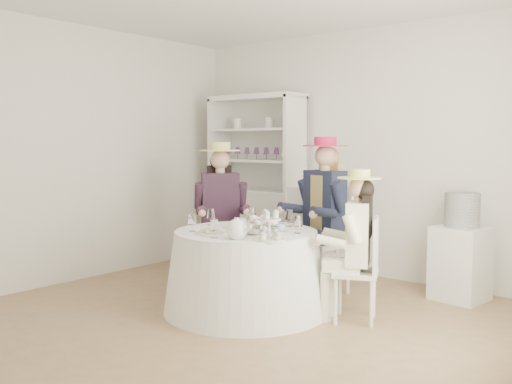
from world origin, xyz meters
The scene contains 21 objects.
ground centered at (0.00, 0.00, 0.00)m, with size 4.50×4.50×0.00m, color olive.
wall_back centered at (0.00, 2.00, 1.35)m, with size 4.50×4.50×0.00m, color white.
wall_front centered at (0.00, -2.00, 1.35)m, with size 4.50×4.50×0.00m, color white.
wall_left centered at (-2.25, 0.00, 1.35)m, with size 4.50×4.50×0.00m, color white.
tea_table centered at (-0.12, 0.11, 0.35)m, with size 1.43×1.43×0.71m.
hutch centered at (-1.30, 1.72, 0.72)m, with size 1.30×0.72×2.03m.
side_table centered at (1.20, 1.65, 0.34)m, with size 0.44×0.44×0.69m, color silver.
hatbox centered at (1.20, 1.65, 0.85)m, with size 0.32×0.32×0.32m, color black.
guest_left centered at (-0.91, 0.64, 0.83)m, with size 0.63×0.61×1.47m.
guest_mid centered at (0.07, 1.04, 0.86)m, with size 0.57×0.61×1.52m.
guest_right centered at (0.75, 0.46, 0.71)m, with size 0.53×0.48×1.25m.
spare_chair centered at (-0.19, 1.19, 0.54)m, with size 0.45×0.45×1.01m.
teacup_a centered at (-0.33, 0.31, 0.74)m, with size 0.08×0.08×0.06m, color white.
teacup_b centered at (-0.17, 0.40, 0.74)m, with size 0.08×0.08×0.07m, color white.
teacup_c centered at (0.17, 0.22, 0.74)m, with size 0.08×0.08×0.06m, color white.
flower_bowl centered at (0.07, 0.00, 0.73)m, with size 0.20×0.20×0.05m, color white.
flower_arrangement centered at (0.07, 0.09, 0.80)m, with size 0.19×0.19×0.07m.
table_teapot centered at (0.10, -0.26, 0.78)m, with size 0.24×0.17×0.18m.
sandwich_plate centered at (-0.24, -0.21, 0.72)m, with size 0.25×0.25×0.06m.
cupcake_stand centered at (0.33, -0.14, 0.79)m, with size 0.24×0.24×0.23m.
stemware_set centered at (-0.12, 0.11, 0.78)m, with size 0.97×0.98×0.15m.
Camera 1 is at (3.03, -3.61, 1.47)m, focal length 40.00 mm.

